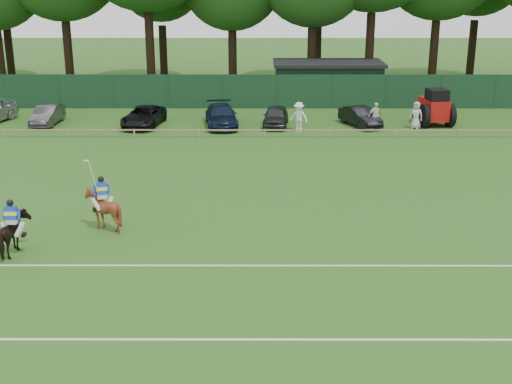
{
  "coord_description": "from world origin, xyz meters",
  "views": [
    {
      "loc": [
        0.55,
        -22.91,
        9.94
      ],
      "look_at": [
        0.5,
        3.0,
        1.4
      ],
      "focal_mm": 48.0,
      "sensor_mm": 36.0,
      "label": 1
    }
  ],
  "objects_px": {
    "hatch_grey": "(276,116)",
    "tractor": "(435,108)",
    "utility_shed": "(328,81)",
    "estate_black": "(360,117)",
    "spectator_right": "(416,115)",
    "suv_black": "(144,116)",
    "spectator_mid": "(375,116)",
    "horse_dark": "(14,235)",
    "sedan_grey": "(47,115)",
    "spectator_left": "(299,117)",
    "horse_chestnut": "(103,210)",
    "sedan_navy": "(221,116)"
  },
  "relations": [
    {
      "from": "horse_chestnut",
      "to": "spectator_left",
      "type": "relative_size",
      "value": 0.88
    },
    {
      "from": "suv_black",
      "to": "spectator_right",
      "type": "height_order",
      "value": "spectator_right"
    },
    {
      "from": "tractor",
      "to": "estate_black",
      "type": "bearing_deg",
      "value": 175.37
    },
    {
      "from": "horse_dark",
      "to": "suv_black",
      "type": "distance_m",
      "value": 21.14
    },
    {
      "from": "horse_chestnut",
      "to": "spectator_mid",
      "type": "bearing_deg",
      "value": -143.68
    },
    {
      "from": "sedan_grey",
      "to": "spectator_mid",
      "type": "distance_m",
      "value": 21.51
    },
    {
      "from": "hatch_grey",
      "to": "suv_black",
      "type": "bearing_deg",
      "value": -175.1
    },
    {
      "from": "horse_chestnut",
      "to": "spectator_right",
      "type": "height_order",
      "value": "spectator_right"
    },
    {
      "from": "spectator_left",
      "to": "spectator_mid",
      "type": "relative_size",
      "value": 1.07
    },
    {
      "from": "hatch_grey",
      "to": "utility_shed",
      "type": "xyz_separation_m",
      "value": [
        4.24,
        8.87,
        0.88
      ]
    },
    {
      "from": "spectator_mid",
      "to": "spectator_left",
      "type": "bearing_deg",
      "value": 164.16
    },
    {
      "from": "sedan_grey",
      "to": "tractor",
      "type": "distance_m",
      "value": 25.54
    },
    {
      "from": "hatch_grey",
      "to": "spectator_left",
      "type": "bearing_deg",
      "value": -42.39
    },
    {
      "from": "estate_black",
      "to": "tractor",
      "type": "distance_m",
      "value": 4.92
    },
    {
      "from": "horse_dark",
      "to": "sedan_navy",
      "type": "xyz_separation_m",
      "value": [
        6.44,
        21.07,
        -0.06
      ]
    },
    {
      "from": "spectator_right",
      "to": "horse_chestnut",
      "type": "bearing_deg",
      "value": -101.72
    },
    {
      "from": "horse_chestnut",
      "to": "sedan_navy",
      "type": "distance_m",
      "value": 18.93
    },
    {
      "from": "estate_black",
      "to": "horse_dark",
      "type": "bearing_deg",
      "value": -148.82
    },
    {
      "from": "horse_dark",
      "to": "sedan_grey",
      "type": "relative_size",
      "value": 0.46
    },
    {
      "from": "hatch_grey",
      "to": "tractor",
      "type": "bearing_deg",
      "value": 5.95
    },
    {
      "from": "horse_dark",
      "to": "sedan_grey",
      "type": "height_order",
      "value": "horse_dark"
    },
    {
      "from": "spectator_left",
      "to": "spectator_mid",
      "type": "xyz_separation_m",
      "value": [
        4.93,
        0.58,
        -0.06
      ]
    },
    {
      "from": "horse_dark",
      "to": "spectator_left",
      "type": "relative_size",
      "value": 0.96
    },
    {
      "from": "suv_black",
      "to": "utility_shed",
      "type": "distance_m",
      "value": 15.69
    },
    {
      "from": "horse_dark",
      "to": "hatch_grey",
      "type": "bearing_deg",
      "value": -113.95
    },
    {
      "from": "spectator_left",
      "to": "spectator_mid",
      "type": "distance_m",
      "value": 4.97
    },
    {
      "from": "sedan_grey",
      "to": "tractor",
      "type": "relative_size",
      "value": 1.25
    },
    {
      "from": "horse_chestnut",
      "to": "sedan_grey",
      "type": "xyz_separation_m",
      "value": [
        -7.81,
        19.06,
        -0.18
      ]
    },
    {
      "from": "horse_dark",
      "to": "utility_shed",
      "type": "bearing_deg",
      "value": -114.01
    },
    {
      "from": "horse_dark",
      "to": "sedan_navy",
      "type": "distance_m",
      "value": 22.03
    },
    {
      "from": "estate_black",
      "to": "spectator_right",
      "type": "height_order",
      "value": "spectator_right"
    },
    {
      "from": "spectator_right",
      "to": "suv_black",
      "type": "bearing_deg",
      "value": -151.7
    },
    {
      "from": "spectator_mid",
      "to": "spectator_right",
      "type": "relative_size",
      "value": 0.99
    },
    {
      "from": "horse_chestnut",
      "to": "hatch_grey",
      "type": "distance_m",
      "value": 20.0
    },
    {
      "from": "suv_black",
      "to": "tractor",
      "type": "xyz_separation_m",
      "value": [
        19.08,
        0.24,
        0.51
      ]
    },
    {
      "from": "suv_black",
      "to": "spectator_left",
      "type": "height_order",
      "value": "spectator_left"
    },
    {
      "from": "sedan_navy",
      "to": "hatch_grey",
      "type": "distance_m",
      "value": 3.56
    },
    {
      "from": "suv_black",
      "to": "hatch_grey",
      "type": "relative_size",
      "value": 1.2
    },
    {
      "from": "sedan_navy",
      "to": "spectator_mid",
      "type": "xyz_separation_m",
      "value": [
        9.91,
        -0.89,
        0.18
      ]
    },
    {
      "from": "utility_shed",
      "to": "suv_black",
      "type": "bearing_deg",
      "value": -145.41
    },
    {
      "from": "sedan_grey",
      "to": "hatch_grey",
      "type": "bearing_deg",
      "value": -0.36
    },
    {
      "from": "suv_black",
      "to": "estate_black",
      "type": "height_order",
      "value": "suv_black"
    },
    {
      "from": "horse_chestnut",
      "to": "sedan_grey",
      "type": "distance_m",
      "value": 20.6
    },
    {
      "from": "spectator_mid",
      "to": "spectator_right",
      "type": "xyz_separation_m",
      "value": [
        2.66,
        0.18,
        0.01
      ]
    },
    {
      "from": "horse_chestnut",
      "to": "sedan_navy",
      "type": "height_order",
      "value": "horse_chestnut"
    },
    {
      "from": "utility_shed",
      "to": "estate_black",
      "type": "bearing_deg",
      "value": -81.69
    },
    {
      "from": "horse_dark",
      "to": "tractor",
      "type": "height_order",
      "value": "tractor"
    },
    {
      "from": "horse_chestnut",
      "to": "hatch_grey",
      "type": "xyz_separation_m",
      "value": [
        7.3,
        18.62,
        -0.17
      ]
    },
    {
      "from": "suv_black",
      "to": "hatch_grey",
      "type": "distance_m",
      "value": 8.66
    },
    {
      "from": "estate_black",
      "to": "spectator_left",
      "type": "distance_m",
      "value": 4.41
    }
  ]
}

